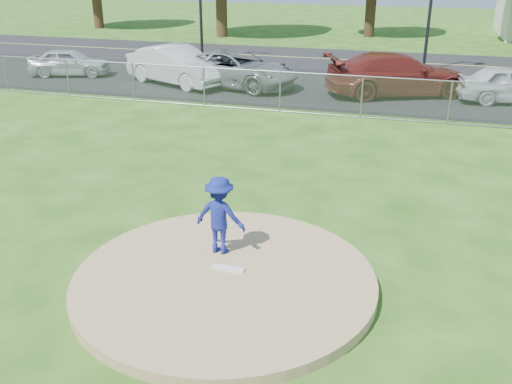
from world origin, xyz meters
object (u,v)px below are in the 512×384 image
at_px(traffic_cone, 228,82).
at_px(parked_car_darkred, 398,74).
at_px(pitcher, 220,215).
at_px(parked_car_gray, 237,69).
at_px(parked_car_white, 177,65).
at_px(parked_car_silver, 70,62).

bearing_deg(traffic_cone, parked_car_darkred, 7.18).
distance_m(pitcher, parked_car_gray, 15.50).
height_order(pitcher, parked_car_white, pitcher).
bearing_deg(parked_car_gray, parked_car_white, 109.79).
relative_size(parked_car_gray, parked_car_darkred, 0.94).
relative_size(parked_car_white, parked_car_gray, 0.92).
xyz_separation_m(pitcher, parked_car_white, (-7.25, 14.58, -0.11)).
relative_size(traffic_cone, parked_car_silver, 0.17).
height_order(traffic_cone, parked_car_white, parked_car_white).
height_order(parked_car_silver, parked_car_gray, parked_car_gray).
height_order(traffic_cone, parked_car_darkred, parked_car_darkred).
distance_m(traffic_cone, parked_car_silver, 8.29).
bearing_deg(parked_car_darkred, parked_car_gray, 68.85).
bearing_deg(traffic_cone, parked_car_gray, 67.55).
bearing_deg(parked_car_darkred, pitcher, 147.04).
relative_size(pitcher, parked_car_gray, 0.27).
height_order(parked_car_gray, parked_car_darkred, parked_car_darkred).
bearing_deg(traffic_cone, parked_car_silver, 175.59).
distance_m(parked_car_white, parked_car_gray, 2.74).
bearing_deg(parked_car_white, parked_car_gray, -60.80).
relative_size(pitcher, traffic_cone, 2.42).
bearing_deg(traffic_cone, pitcher, -71.62).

